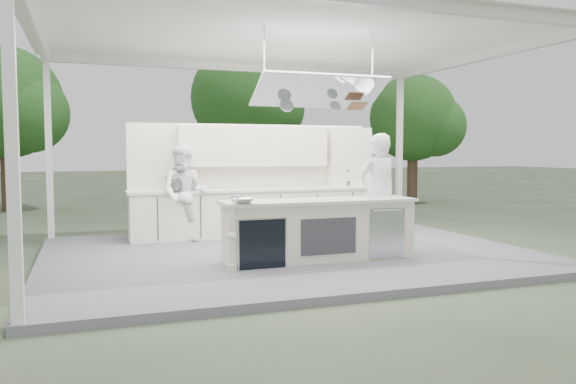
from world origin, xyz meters
name	(u,v)px	position (x,y,z in m)	size (l,w,h in m)	color
ground	(288,258)	(0.00, 0.00, 0.00)	(90.00, 90.00, 0.00)	#49563B
stage_deck	(288,254)	(0.00, 0.00, 0.06)	(8.00, 6.00, 0.12)	#555559
tent	(289,38)	(0.00, -0.01, 3.71)	(8.20, 6.20, 3.86)	white
demo_island	(319,230)	(0.18, -0.91, 0.60)	(3.10, 0.79, 0.95)	silver
back_counter	(256,212)	(0.00, 1.90, 0.60)	(5.08, 0.72, 0.95)	silver
back_wall_unit	(274,163)	(0.44, 2.11, 1.57)	(5.05, 0.48, 2.25)	silver
tree_cluster	(183,107)	(-0.16, 9.77, 3.29)	(19.55, 9.40, 5.85)	#483324
head_chef	(377,194)	(1.32, -0.70, 1.12)	(0.73, 0.48, 2.00)	white
sous_chef	(185,194)	(-1.50, 1.55, 1.03)	(0.89, 0.69, 1.82)	white
toaster_oven	(181,184)	(-1.54, 1.70, 1.20)	(0.49, 0.33, 0.27)	silver
bowl_large	(244,201)	(-1.10, -1.15, 1.11)	(0.33, 0.33, 0.08)	silver
bowl_small	(238,199)	(-1.10, -0.83, 1.11)	(0.24, 0.24, 0.08)	#B6B7BD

